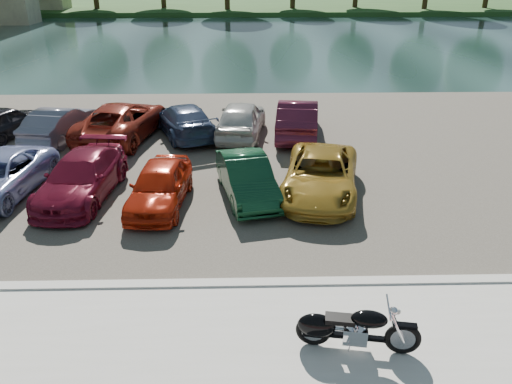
# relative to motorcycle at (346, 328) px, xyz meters

# --- Properties ---
(ground) EXTENTS (200.00, 200.00, 0.00)m
(ground) POSITION_rel_motorcycle_xyz_m (-0.98, 0.13, -0.56)
(ground) COLOR #595447
(ground) RESTS_ON ground
(kerb) EXTENTS (60.00, 0.30, 0.14)m
(kerb) POSITION_rel_motorcycle_xyz_m (-0.98, 2.13, -0.49)
(kerb) COLOR #BAB8AF
(kerb) RESTS_ON ground
(parking_lot) EXTENTS (60.00, 18.00, 0.04)m
(parking_lot) POSITION_rel_motorcycle_xyz_m (-0.98, 11.13, -0.54)
(parking_lot) COLOR #48433A
(parking_lot) RESTS_ON ground
(river) EXTENTS (120.00, 40.00, 0.00)m
(river) POSITION_rel_motorcycle_xyz_m (-0.98, 40.13, -0.56)
(river) COLOR #1B312F
(river) RESTS_ON ground
(far_bank) EXTENTS (120.00, 24.00, 0.60)m
(far_bank) POSITION_rel_motorcycle_xyz_m (-0.98, 72.13, -0.26)
(far_bank) COLOR #1D4518
(far_bank) RESTS_ON ground
(motorcycle) EXTENTS (2.32, 0.81, 1.05)m
(motorcycle) POSITION_rel_motorcycle_xyz_m (0.00, 0.00, 0.00)
(motorcycle) COLOR black
(motorcycle) RESTS_ON promenade
(car_3) EXTENTS (2.29, 4.74, 1.33)m
(car_3) POSITION_rel_motorcycle_xyz_m (-6.93, 6.97, 0.14)
(car_3) COLOR maroon
(car_3) RESTS_ON parking_lot
(car_4) EXTENTS (1.83, 3.94, 1.31)m
(car_4) POSITION_rel_motorcycle_xyz_m (-4.43, 6.32, 0.13)
(car_4) COLOR #A9200B
(car_4) RESTS_ON parking_lot
(car_5) EXTENTS (2.13, 4.09, 1.28)m
(car_5) POSITION_rel_motorcycle_xyz_m (-1.81, 6.85, 0.12)
(car_5) COLOR #103B20
(car_5) RESTS_ON parking_lot
(car_6) EXTENTS (3.15, 5.17, 1.34)m
(car_6) POSITION_rel_motorcycle_xyz_m (0.50, 6.94, 0.15)
(car_6) COLOR #A98127
(car_6) RESTS_ON parking_lot
(car_8) EXTENTS (2.77, 4.08, 1.29)m
(car_8) POSITION_rel_motorcycle_xyz_m (-11.82, 12.98, 0.12)
(car_8) COLOR black
(car_8) RESTS_ON parking_lot
(car_9) EXTENTS (2.15, 4.34, 1.37)m
(car_9) POSITION_rel_motorcycle_xyz_m (-9.41, 12.49, 0.16)
(car_9) COLOR slate
(car_9) RESTS_ON parking_lot
(car_10) EXTENTS (3.44, 5.76, 1.50)m
(car_10) POSITION_rel_motorcycle_xyz_m (-6.92, 12.69, 0.23)
(car_10) COLOR maroon
(car_10) RESTS_ON parking_lot
(car_11) EXTENTS (3.39, 4.96, 1.33)m
(car_11) POSITION_rel_motorcycle_xyz_m (-4.39, 12.93, 0.14)
(car_11) COLOR navy
(car_11) RESTS_ON parking_lot
(car_12) EXTENTS (2.35, 4.61, 1.50)m
(car_12) POSITION_rel_motorcycle_xyz_m (-2.00, 12.77, 0.23)
(car_12) COLOR beige
(car_12) RESTS_ON parking_lot
(car_13) EXTENTS (2.19, 4.82, 1.53)m
(car_13) POSITION_rel_motorcycle_xyz_m (0.36, 12.76, 0.24)
(car_13) COLOR #4F1528
(car_13) RESTS_ON parking_lot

